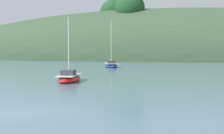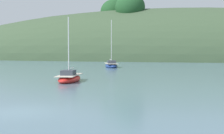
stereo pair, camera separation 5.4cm
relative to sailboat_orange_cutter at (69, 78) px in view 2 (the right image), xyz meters
name	(u,v)px [view 2 (the right image)]	position (x,y,z in m)	size (l,w,h in m)	color
ground_plane	(18,112)	(3.12, -15.39, -0.34)	(400.00, 400.00, 0.00)	slate
far_shoreline_hill	(163,60)	(3.16, 67.49, -0.21)	(150.00, 36.00, 33.30)	#384C33
sailboat_orange_cutter	(69,78)	(0.00, 0.00, 0.00)	(2.52, 5.57, 6.36)	red
sailboat_blue_center	(111,65)	(-2.04, 25.49, 0.03)	(3.91, 6.10, 8.27)	navy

